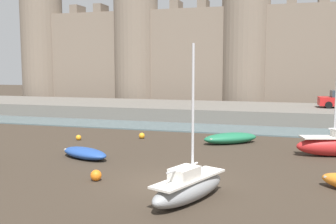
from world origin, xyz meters
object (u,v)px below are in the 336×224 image
(mooring_buoy_near_channel, at_px, (96,175))
(mooring_buoy_near_shore, at_px, (142,136))
(sailboat_near_channel_right, at_px, (189,187))
(mooring_buoy_off_centre, at_px, (79,138))
(rowboat_foreground_centre, at_px, (85,153))
(rowboat_midflat_centre, at_px, (230,138))

(mooring_buoy_near_channel, height_order, mooring_buoy_near_shore, mooring_buoy_near_channel)
(sailboat_near_channel_right, distance_m, mooring_buoy_off_centre, 14.29)
(rowboat_foreground_centre, height_order, rowboat_midflat_centre, rowboat_midflat_centre)
(mooring_buoy_near_channel, relative_size, mooring_buoy_near_shore, 1.19)
(rowboat_foreground_centre, bearing_deg, mooring_buoy_near_shore, 81.90)
(sailboat_near_channel_right, relative_size, mooring_buoy_near_shore, 14.21)
(rowboat_foreground_centre, height_order, mooring_buoy_near_channel, rowboat_foreground_centre)
(mooring_buoy_near_shore, bearing_deg, sailboat_near_channel_right, -62.28)
(mooring_buoy_near_shore, bearing_deg, rowboat_midflat_centre, -0.48)
(rowboat_midflat_centre, xyz_separation_m, mooring_buoy_off_centre, (-10.25, -1.75, -0.19))
(sailboat_near_channel_right, xyz_separation_m, rowboat_midflat_centre, (0.05, 11.74, -0.19))
(mooring_buoy_off_centre, bearing_deg, rowboat_midflat_centre, 9.66)
(rowboat_midflat_centre, distance_m, mooring_buoy_near_channel, 11.29)
(sailboat_near_channel_right, bearing_deg, mooring_buoy_near_shore, 117.72)
(mooring_buoy_near_shore, bearing_deg, rowboat_foreground_centre, -98.10)
(rowboat_midflat_centre, relative_size, mooring_buoy_near_channel, 7.78)
(mooring_buoy_off_centre, bearing_deg, rowboat_foreground_centre, -57.53)
(sailboat_near_channel_right, relative_size, rowboat_foreground_centre, 1.71)
(rowboat_midflat_centre, distance_m, mooring_buoy_near_shore, 6.26)
(rowboat_midflat_centre, relative_size, mooring_buoy_near_shore, 9.28)
(sailboat_near_channel_right, height_order, mooring_buoy_near_channel, sailboat_near_channel_right)
(mooring_buoy_near_channel, bearing_deg, rowboat_midflat_centre, 65.79)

